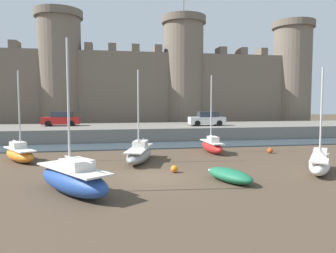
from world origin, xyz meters
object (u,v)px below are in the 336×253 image
at_px(car_quay_centre_east, 207,119).
at_px(rowboat_foreground_centre, 230,175).
at_px(mooring_buoy_near_channel, 67,167).
at_px(sailboat_foreground_right, 212,146).
at_px(car_quay_west, 61,119).
at_px(sailboat_near_channel_right, 320,163).
at_px(sailboat_midflat_centre, 20,153).
at_px(mooring_buoy_mid_mud, 270,151).
at_px(mooring_buoy_near_shore, 174,169).
at_px(sailboat_midflat_left, 73,179).
at_px(sailboat_near_channel_left, 139,153).

bearing_deg(car_quay_centre_east, rowboat_foreground_centre, -103.93).
bearing_deg(rowboat_foreground_centre, mooring_buoy_near_channel, 152.42).
bearing_deg(rowboat_foreground_centre, sailboat_foreground_right, 77.42).
bearing_deg(car_quay_west, rowboat_foreground_centre, -63.33).
relative_size(sailboat_near_channel_right, sailboat_midflat_centre, 0.97).
bearing_deg(mooring_buoy_near_channel, sailboat_near_channel_right, -13.40).
bearing_deg(rowboat_foreground_centre, car_quay_west, 116.67).
height_order(mooring_buoy_mid_mud, car_quay_centre_east, car_quay_centre_east).
bearing_deg(mooring_buoy_near_shore, mooring_buoy_mid_mud, 32.10).
relative_size(sailboat_foreground_right, car_quay_centre_east, 1.52).
bearing_deg(car_quay_west, sailboat_foreground_right, -44.20).
distance_m(rowboat_foreground_centre, sailboat_midflat_left, 7.88).
bearing_deg(sailboat_midflat_left, mooring_buoy_near_channel, 99.45).
relative_size(rowboat_foreground_centre, sailboat_near_channel_left, 0.54).
relative_size(rowboat_foreground_centre, mooring_buoy_near_shore, 7.82).
height_order(mooring_buoy_mid_mud, mooring_buoy_near_channel, mooring_buoy_mid_mud).
height_order(sailboat_near_channel_right, sailboat_midflat_left, sailboat_midflat_left).
xyz_separation_m(rowboat_foreground_centre, sailboat_midflat_left, (-7.83, -0.83, 0.33)).
bearing_deg(car_quay_west, mooring_buoy_near_shore, -65.74).
height_order(rowboat_foreground_centre, sailboat_midflat_left, sailboat_midflat_left).
distance_m(sailboat_foreground_right, rowboat_foreground_centre, 9.83).
bearing_deg(sailboat_near_channel_right, sailboat_midflat_centre, 158.59).
bearing_deg(mooring_buoy_mid_mud, mooring_buoy_near_shore, -147.90).
distance_m(sailboat_midflat_centre, mooring_buoy_near_channel, 5.21).
relative_size(sailboat_midflat_centre, rowboat_foreground_centre, 1.85).
bearing_deg(car_quay_west, sailboat_near_channel_right, -51.28).
xyz_separation_m(sailboat_foreground_right, sailboat_midflat_left, (-9.97, -10.41, 0.11)).
xyz_separation_m(sailboat_near_channel_right, mooring_buoy_near_shore, (-8.38, 1.66, -0.37)).
distance_m(sailboat_midflat_centre, sailboat_midflat_left, 10.15).
bearing_deg(sailboat_midflat_centre, mooring_buoy_near_shore, -29.03).
bearing_deg(mooring_buoy_mid_mud, sailboat_near_channel_right, -95.82).
height_order(mooring_buoy_mid_mud, car_quay_west, car_quay_west).
xyz_separation_m(mooring_buoy_near_shore, mooring_buoy_near_channel, (-6.32, 1.84, -0.02)).
distance_m(rowboat_foreground_centre, sailboat_near_channel_left, 7.78).
xyz_separation_m(rowboat_foreground_centre, mooring_buoy_near_shore, (-2.40, 2.71, -0.15)).
distance_m(mooring_buoy_mid_mud, mooring_buoy_near_channel, 15.94).
bearing_deg(rowboat_foreground_centre, mooring_buoy_mid_mud, 51.42).
distance_m(sailboat_near_channel_right, sailboat_midflat_centre, 19.72).
height_order(sailboat_midflat_centre, car_quay_centre_east, sailboat_midflat_centre).
distance_m(sailboat_near_channel_right, sailboat_foreground_right, 9.36).
xyz_separation_m(sailboat_foreground_right, mooring_buoy_near_channel, (-10.86, -5.03, -0.38)).
relative_size(sailboat_midflat_left, mooring_buoy_near_channel, 17.37).
height_order(mooring_buoy_mid_mud, mooring_buoy_near_shore, mooring_buoy_mid_mud).
xyz_separation_m(sailboat_foreground_right, car_quay_centre_east, (2.86, 10.59, 1.64)).
xyz_separation_m(sailboat_near_channel_right, car_quay_west, (-17.44, 21.76, 1.63)).
bearing_deg(sailboat_foreground_right, mooring_buoy_near_shore, -123.46).
distance_m(rowboat_foreground_centre, mooring_buoy_near_shore, 3.63).
bearing_deg(sailboat_near_channel_left, car_quay_centre_east, 56.14).
relative_size(rowboat_foreground_centre, car_quay_west, 0.82).
xyz_separation_m(car_quay_centre_east, car_quay_west, (-16.46, 2.64, 0.00)).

